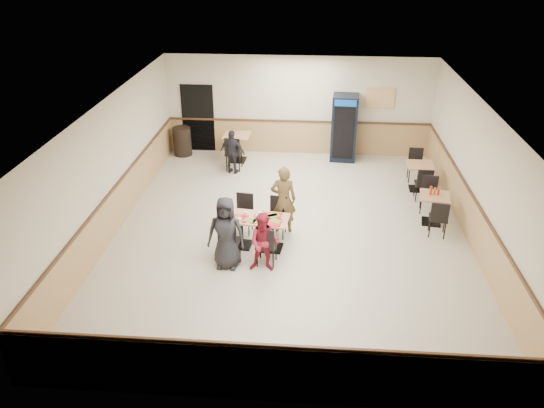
# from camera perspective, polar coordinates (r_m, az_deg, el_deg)

# --- Properties ---
(ground) EXTENTS (10.00, 10.00, 0.00)m
(ground) POSITION_cam_1_polar(r_m,az_deg,el_deg) (12.23, 1.96, -3.00)
(ground) COLOR beige
(ground) RESTS_ON ground
(room_shell) EXTENTS (10.00, 10.00, 10.00)m
(room_shell) POSITION_cam_1_polar(r_m,az_deg,el_deg) (14.32, 9.61, 3.87)
(room_shell) COLOR silver
(room_shell) RESTS_ON ground
(main_table) EXTENTS (1.43, 0.83, 0.73)m
(main_table) POSITION_cam_1_polar(r_m,az_deg,el_deg) (11.41, -1.67, -2.55)
(main_table) COLOR black
(main_table) RESTS_ON ground
(main_chairs) EXTENTS (1.38, 1.72, 0.93)m
(main_chairs) POSITION_cam_1_polar(r_m,az_deg,el_deg) (11.43, -1.91, -2.63)
(main_chairs) COLOR black
(main_chairs) RESTS_ON ground
(diner_woman_left) EXTENTS (0.78, 0.53, 1.55)m
(diner_woman_left) POSITION_cam_1_polar(r_m,az_deg,el_deg) (10.66, -4.95, -3.12)
(diner_woman_left) COLOR black
(diner_woman_left) RESTS_ON ground
(diner_woman_right) EXTENTS (0.64, 0.51, 1.28)m
(diner_woman_right) POSITION_cam_1_polar(r_m,az_deg,el_deg) (10.57, -0.84, -4.18)
(diner_woman_right) COLOR maroon
(diner_woman_right) RESTS_ON ground
(diner_man_opposite) EXTENTS (0.59, 0.40, 1.59)m
(diner_man_opposite) POSITION_cam_1_polar(r_m,az_deg,el_deg) (11.90, 1.23, 0.49)
(diner_man_opposite) COLOR brown
(diner_man_opposite) RESTS_ON ground
(lone_diner) EXTENTS (0.80, 0.51, 1.27)m
(lone_diner) POSITION_cam_1_polar(r_m,az_deg,el_deg) (15.05, -4.27, 5.59)
(lone_diner) COLOR black
(lone_diner) RESTS_ON ground
(tabletop_clutter) EXTENTS (1.21, 0.64, 0.12)m
(tabletop_clutter) POSITION_cam_1_polar(r_m,az_deg,el_deg) (11.23, -1.61, -1.50)
(tabletop_clutter) COLOR red
(tabletop_clutter) RESTS_ON main_table
(side_table_near) EXTENTS (0.77, 0.77, 0.72)m
(side_table_near) POSITION_cam_1_polar(r_m,az_deg,el_deg) (12.94, 16.99, -0.07)
(side_table_near) COLOR black
(side_table_near) RESTS_ON ground
(side_table_near_chair_south) EXTENTS (0.49, 0.49, 0.91)m
(side_table_near_chair_south) POSITION_cam_1_polar(r_m,az_deg,el_deg) (12.45, 17.47, -1.36)
(side_table_near_chair_south) COLOR black
(side_table_near_chair_south) RESTS_ON ground
(side_table_near_chair_north) EXTENTS (0.49, 0.49, 0.91)m
(side_table_near_chair_north) POSITION_cam_1_polar(r_m,az_deg,el_deg) (13.46, 16.52, 0.96)
(side_table_near_chair_north) COLOR black
(side_table_near_chair_north) RESTS_ON ground
(side_table_far) EXTENTS (0.71, 0.71, 0.73)m
(side_table_far) POSITION_cam_1_polar(r_m,az_deg,el_deg) (14.57, 15.57, 3.24)
(side_table_far) COLOR black
(side_table_far) RESTS_ON ground
(side_table_far_chair_south) EXTENTS (0.45, 0.45, 0.92)m
(side_table_far_chair_south) POSITION_cam_1_polar(r_m,az_deg,el_deg) (14.05, 15.95, 2.20)
(side_table_far_chair_south) COLOR black
(side_table_far_chair_south) RESTS_ON ground
(side_table_far_chair_north) EXTENTS (0.45, 0.45, 0.92)m
(side_table_far_chair_north) POSITION_cam_1_polar(r_m,az_deg,el_deg) (15.10, 15.19, 4.05)
(side_table_far_chair_north) COLOR black
(side_table_far_chair_north) RESTS_ON ground
(condiment_caddy) EXTENTS (0.23, 0.06, 0.20)m
(condiment_caddy) POSITION_cam_1_polar(r_m,az_deg,el_deg) (12.84, 17.01, 1.35)
(condiment_caddy) COLOR red
(condiment_caddy) RESTS_ON side_table_near
(back_table) EXTENTS (0.82, 0.82, 0.82)m
(back_table) POSITION_cam_1_polar(r_m,az_deg,el_deg) (15.95, -3.78, 6.52)
(back_table) COLOR black
(back_table) RESTS_ON ground
(back_table_chair_lone) EXTENTS (0.51, 0.51, 1.04)m
(back_table_chair_lone) POSITION_cam_1_polar(r_m,az_deg,el_deg) (15.35, -4.11, 5.57)
(back_table_chair_lone) COLOR black
(back_table_chair_lone) RESTS_ON ground
(pepsi_cooler) EXTENTS (0.80, 0.81, 1.97)m
(pepsi_cooler) POSITION_cam_1_polar(r_m,az_deg,el_deg) (16.05, 7.77, 8.12)
(pepsi_cooler) COLOR black
(pepsi_cooler) RESTS_ON ground
(trash_bin) EXTENTS (0.55, 0.55, 0.87)m
(trash_bin) POSITION_cam_1_polar(r_m,az_deg,el_deg) (16.64, -9.63, 6.67)
(trash_bin) COLOR black
(trash_bin) RESTS_ON ground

